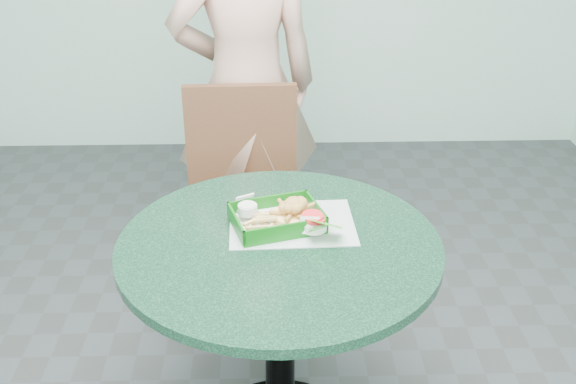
{
  "coord_description": "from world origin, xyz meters",
  "views": [
    {
      "loc": [
        -0.02,
        -1.64,
        1.78
      ],
      "look_at": [
        0.03,
        0.1,
        0.88
      ],
      "focal_mm": 42.0,
      "sensor_mm": 36.0,
      "label": 1
    }
  ],
  "objects_px": {
    "diner_person": "(245,56)",
    "food_basket": "(277,227)",
    "crab_sandwich": "(293,218)",
    "sauce_ramekin": "(251,211)",
    "dining_chair": "(242,187)",
    "cafe_table": "(280,296)"
  },
  "relations": [
    {
      "from": "crab_sandwich",
      "to": "sauce_ramekin",
      "type": "bearing_deg",
      "value": 160.28
    },
    {
      "from": "dining_chair",
      "to": "food_basket",
      "type": "distance_m",
      "value": 0.77
    },
    {
      "from": "sauce_ramekin",
      "to": "dining_chair",
      "type": "bearing_deg",
      "value": 94.94
    },
    {
      "from": "dining_chair",
      "to": "sauce_ramekin",
      "type": "height_order",
      "value": "dining_chair"
    },
    {
      "from": "diner_person",
      "to": "food_basket",
      "type": "relative_size",
      "value": 7.85
    },
    {
      "from": "diner_person",
      "to": "food_basket",
      "type": "height_order",
      "value": "diner_person"
    },
    {
      "from": "cafe_table",
      "to": "crab_sandwich",
      "type": "relative_size",
      "value": 7.58
    },
    {
      "from": "cafe_table",
      "to": "food_basket",
      "type": "height_order",
      "value": "food_basket"
    },
    {
      "from": "crab_sandwich",
      "to": "sauce_ramekin",
      "type": "height_order",
      "value": "crab_sandwich"
    },
    {
      "from": "food_basket",
      "to": "cafe_table",
      "type": "bearing_deg",
      "value": -86.51
    },
    {
      "from": "diner_person",
      "to": "crab_sandwich",
      "type": "distance_m",
      "value": 1.03
    },
    {
      "from": "dining_chair",
      "to": "food_basket",
      "type": "bearing_deg",
      "value": -81.17
    },
    {
      "from": "crab_sandwich",
      "to": "cafe_table",
      "type": "bearing_deg",
      "value": -117.39
    },
    {
      "from": "crab_sandwich",
      "to": "dining_chair",
      "type": "bearing_deg",
      "value": 104.27
    },
    {
      "from": "diner_person",
      "to": "cafe_table",
      "type": "bearing_deg",
      "value": 84.26
    },
    {
      "from": "diner_person",
      "to": "sauce_ramekin",
      "type": "relative_size",
      "value": 34.69
    },
    {
      "from": "sauce_ramekin",
      "to": "crab_sandwich",
      "type": "bearing_deg",
      "value": -19.72
    },
    {
      "from": "food_basket",
      "to": "crab_sandwich",
      "type": "relative_size",
      "value": 2.08
    },
    {
      "from": "cafe_table",
      "to": "dining_chair",
      "type": "height_order",
      "value": "dining_chair"
    },
    {
      "from": "sauce_ramekin",
      "to": "food_basket",
      "type": "bearing_deg",
      "value": -28.23
    },
    {
      "from": "cafe_table",
      "to": "food_basket",
      "type": "bearing_deg",
      "value": 93.49
    },
    {
      "from": "diner_person",
      "to": "crab_sandwich",
      "type": "height_order",
      "value": "diner_person"
    }
  ]
}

